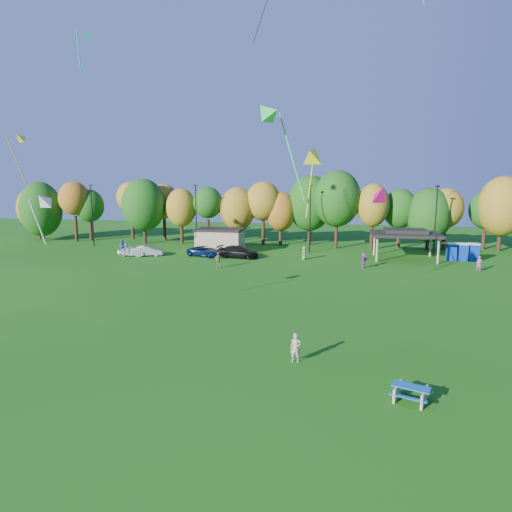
% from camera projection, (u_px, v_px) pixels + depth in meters
% --- Properties ---
extents(ground, '(160.00, 160.00, 0.00)m').
position_uv_depth(ground, '(214.00, 373.00, 23.66)').
color(ground, '#19600F').
rests_on(ground, ground).
extents(tree_line, '(93.57, 10.55, 11.15)m').
position_uv_depth(tree_line, '(292.00, 206.00, 66.93)').
color(tree_line, black).
rests_on(tree_line, ground).
extents(lamp_posts, '(64.50, 0.25, 9.09)m').
position_uv_depth(lamp_posts, '(310.00, 217.00, 61.20)').
color(lamp_posts, black).
rests_on(lamp_posts, ground).
extents(utility_building, '(6.30, 4.30, 3.25)m').
position_uv_depth(utility_building, '(220.00, 240.00, 62.03)').
color(utility_building, tan).
rests_on(utility_building, ground).
extents(pavilion, '(8.20, 6.20, 3.77)m').
position_uv_depth(pavilion, '(405.00, 234.00, 56.36)').
color(pavilion, tan).
rests_on(pavilion, ground).
extents(porta_potties, '(3.75, 1.31, 2.18)m').
position_uv_depth(porta_potties, '(462.00, 252.00, 55.81)').
color(porta_potties, '#0C30A3').
rests_on(porta_potties, ground).
extents(picnic_table, '(2.00, 1.83, 0.71)m').
position_uv_depth(picnic_table, '(411.00, 392.00, 20.62)').
color(picnic_table, tan).
rests_on(picnic_table, ground).
extents(kite_flyer, '(0.60, 0.41, 1.63)m').
position_uv_depth(kite_flyer, '(296.00, 348.00, 24.95)').
color(kite_flyer, '#C4AA93').
rests_on(kite_flyer, ground).
extents(car_a, '(3.87, 1.86, 1.28)m').
position_uv_depth(car_a, '(133.00, 251.00, 59.14)').
color(car_a, silver).
rests_on(car_a, ground).
extents(car_b, '(4.28, 2.67, 1.33)m').
position_uv_depth(car_b, '(147.00, 251.00, 59.19)').
color(car_b, '#AAABB0').
rests_on(car_b, ground).
extents(car_c, '(5.19, 3.50, 1.32)m').
position_uv_depth(car_c, '(205.00, 251.00, 58.89)').
color(car_c, '#0B1F46').
rests_on(car_c, ground).
extents(car_d, '(5.50, 2.81, 1.53)m').
position_uv_depth(car_d, '(238.00, 252.00, 57.77)').
color(car_d, black).
rests_on(car_d, ground).
extents(far_person_0, '(0.95, 1.71, 1.75)m').
position_uv_depth(far_person_0, '(364.00, 260.00, 51.16)').
color(far_person_0, '#AF49AA').
rests_on(far_person_0, ground).
extents(far_person_1, '(1.02, 0.88, 1.83)m').
position_uv_depth(far_person_1, '(123.00, 246.00, 61.57)').
color(far_person_1, '#4856A0').
rests_on(far_person_1, ground).
extents(far_person_2, '(0.85, 0.95, 1.63)m').
position_uv_depth(far_person_2, '(304.00, 253.00, 56.47)').
color(far_person_2, gray).
rests_on(far_person_2, ground).
extents(far_person_3, '(1.15, 0.90, 1.82)m').
position_uv_depth(far_person_3, '(218.00, 260.00, 51.14)').
color(far_person_3, '#818752').
rests_on(far_person_3, ground).
extents(far_person_4, '(0.72, 0.65, 1.66)m').
position_uv_depth(far_person_4, '(479.00, 264.00, 49.41)').
color(far_person_4, '#AE527D').
rests_on(far_person_4, ground).
extents(far_person_5, '(0.74, 1.12, 1.62)m').
position_uv_depth(far_person_5, '(126.00, 250.00, 59.15)').
color(far_person_5, '#5166B2').
rests_on(far_person_5, ground).
extents(kite_1, '(1.46, 2.46, 4.26)m').
position_uv_depth(kite_1, '(87.00, 35.00, 46.15)').
color(kite_1, '#0EDABF').
extents(kite_8, '(1.25, 2.22, 3.48)m').
position_uv_depth(kite_8, '(43.00, 200.00, 28.84)').
color(kite_8, silver).
extents(kite_9, '(1.44, 1.61, 1.31)m').
position_uv_depth(kite_9, '(381.00, 194.00, 24.06)').
color(kite_9, '#C50A5E').
extents(kite_10, '(1.92, 3.51, 5.64)m').
position_uv_depth(kite_10, '(314.00, 154.00, 32.46)').
color(kite_10, '#E2F519').
extents(kite_11, '(1.50, 3.08, 5.28)m').
position_uv_depth(kite_11, '(19.00, 138.00, 45.25)').
color(kite_11, gold).
extents(kite_13, '(4.23, 2.81, 7.49)m').
position_uv_depth(kite_13, '(266.00, 113.00, 32.74)').
color(kite_13, '#1CD53E').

